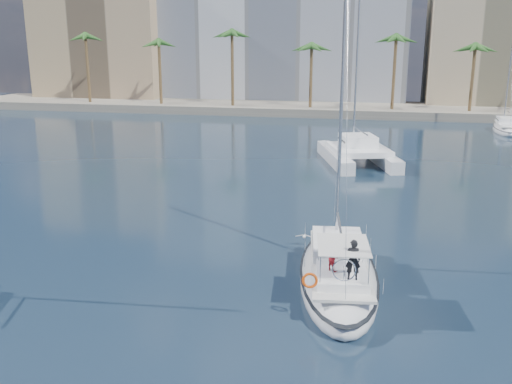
# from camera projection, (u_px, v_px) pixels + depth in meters

# --- Properties ---
(ground) EXTENTS (160.00, 160.00, 0.00)m
(ground) POSITION_uv_depth(u_px,v_px,m) (273.00, 263.00, 28.43)
(ground) COLOR black
(ground) RESTS_ON ground
(quay) EXTENTS (120.00, 14.00, 1.20)m
(quay) POSITION_uv_depth(u_px,v_px,m) (345.00, 109.00, 85.91)
(quay) COLOR gray
(quay) RESTS_ON ground
(building_modern) EXTENTS (42.00, 16.00, 28.00)m
(building_modern) POSITION_uv_depth(u_px,v_px,m) (281.00, 19.00, 96.15)
(building_modern) COLOR silver
(building_modern) RESTS_ON ground
(building_tan_left) EXTENTS (22.00, 14.00, 22.00)m
(building_tan_left) POSITION_uv_depth(u_px,v_px,m) (107.00, 38.00, 99.14)
(building_tan_left) COLOR tan
(building_tan_left) RESTS_ON ground
(building_beige) EXTENTS (20.00, 14.00, 20.00)m
(building_beige) POSITION_uv_depth(u_px,v_px,m) (495.00, 44.00, 87.57)
(building_beige) COLOR #C5B78D
(building_beige) RESTS_ON ground
(palm_left) EXTENTS (3.60, 3.60, 12.30)m
(palm_left) POSITION_uv_depth(u_px,v_px,m) (120.00, 43.00, 86.39)
(palm_left) COLOR brown
(palm_left) RESTS_ON ground
(palm_centre) EXTENTS (3.60, 3.60, 12.30)m
(palm_centre) POSITION_uv_depth(u_px,v_px,m) (346.00, 43.00, 79.61)
(palm_centre) COLOR brown
(palm_centre) RESTS_ON ground
(main_sloop) EXTENTS (4.79, 11.30, 16.27)m
(main_sloop) POSITION_uv_depth(u_px,v_px,m) (338.00, 274.00, 25.88)
(main_sloop) COLOR silver
(main_sloop) RESTS_ON ground
(catamaran) EXTENTS (8.11, 11.70, 15.68)m
(catamaran) POSITION_uv_depth(u_px,v_px,m) (358.00, 151.00, 51.24)
(catamaran) COLOR silver
(catamaran) RESTS_ON ground
(seagull) EXTENTS (0.99, 0.42, 0.18)m
(seagull) POSITION_uv_depth(u_px,v_px,m) (304.00, 236.00, 30.65)
(seagull) COLOR silver
(seagull) RESTS_ON ground
(moored_yacht_a) EXTENTS (3.37, 9.52, 11.90)m
(moored_yacht_a) POSITION_uv_depth(u_px,v_px,m) (505.00, 132.00, 68.84)
(moored_yacht_a) COLOR silver
(moored_yacht_a) RESTS_ON ground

